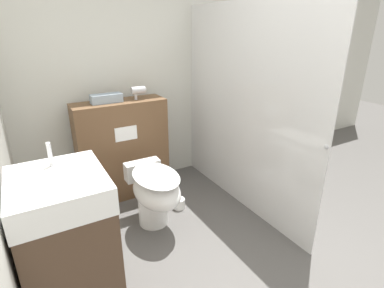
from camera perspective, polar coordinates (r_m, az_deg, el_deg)
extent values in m
plane|color=#565451|center=(2.43, 15.59, -24.49)|extent=(12.00, 12.00, 0.00)
cube|color=silver|center=(3.43, -7.30, 13.50)|extent=(8.00, 0.06, 2.50)
cube|color=brown|center=(3.21, -13.02, -1.06)|extent=(0.91, 0.31, 1.03)
cube|color=white|center=(2.99, -12.44, 1.95)|extent=(0.22, 0.01, 0.14)
cube|color=silver|center=(2.89, 9.63, 6.17)|extent=(0.01, 1.92, 1.93)
sphere|color=#B2B2B7|center=(2.30, 24.31, -0.50)|extent=(0.04, 0.04, 0.04)
cylinder|color=white|center=(2.83, -7.44, -11.50)|extent=(0.27, 0.27, 0.36)
ellipsoid|color=white|center=(2.64, -6.79, -8.75)|extent=(0.38, 0.58, 0.27)
ellipsoid|color=white|center=(2.57, -6.93, -5.94)|extent=(0.37, 0.57, 0.02)
cube|color=white|center=(2.88, -9.41, -4.88)|extent=(0.33, 0.12, 0.17)
cube|color=#473323|center=(2.03, -21.95, -20.15)|extent=(0.48, 0.55, 0.83)
cube|color=white|center=(1.76, -24.17, -7.87)|extent=(0.49, 0.56, 0.15)
cylinder|color=silver|center=(1.83, -25.44, -1.79)|extent=(0.02, 0.02, 0.14)
cylinder|color=#B7B7BC|center=(3.08, -10.26, 10.06)|extent=(0.14, 0.08, 0.08)
cone|color=#B7B7BC|center=(3.11, -8.81, 10.25)|extent=(0.03, 0.06, 0.06)
cylinder|color=#B7B7BC|center=(3.08, -10.67, 9.08)|extent=(0.03, 0.03, 0.09)
cube|color=#8C9EAD|center=(3.02, -16.00, 8.36)|extent=(0.30, 0.12, 0.08)
cylinder|color=white|center=(3.08, -2.47, -11.22)|extent=(0.12, 0.12, 0.10)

